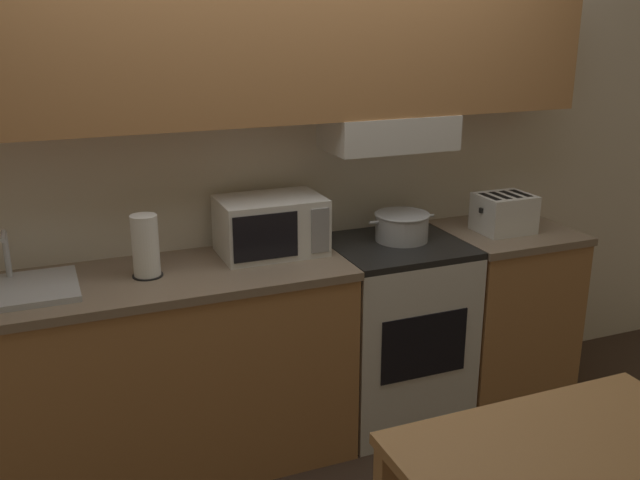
# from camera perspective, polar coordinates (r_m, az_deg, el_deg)

# --- Properties ---
(ground_plane) EXTENTS (16.00, 16.00, 0.00)m
(ground_plane) POSITION_cam_1_polar(r_m,az_deg,el_deg) (3.78, -3.89, -13.14)
(ground_plane) COLOR #3D2D23
(wall_back) EXTENTS (5.32, 0.38, 2.55)m
(wall_back) POSITION_cam_1_polar(r_m,az_deg,el_deg) (3.22, -3.87, 10.06)
(wall_back) COLOR silver
(wall_back) RESTS_ON ground_plane
(lower_counter_main) EXTENTS (1.70, 0.60, 0.91)m
(lower_counter_main) POSITION_cam_1_polar(r_m,az_deg,el_deg) (3.19, -13.16, -10.47)
(lower_counter_main) COLOR #B27A47
(lower_counter_main) RESTS_ON ground_plane
(lower_counter_right_stub) EXTENTS (0.61, 0.60, 0.91)m
(lower_counter_right_stub) POSITION_cam_1_polar(r_m,az_deg,el_deg) (3.83, 14.22, -5.60)
(lower_counter_right_stub) COLOR #B27A47
(lower_counter_right_stub) RESTS_ON ground_plane
(stove_range) EXTENTS (0.62, 0.58, 0.91)m
(stove_range) POSITION_cam_1_polar(r_m,az_deg,el_deg) (3.53, 5.95, -7.27)
(stove_range) COLOR silver
(stove_range) RESTS_ON ground_plane
(cooking_pot) EXTENTS (0.34, 0.26, 0.13)m
(cooking_pot) POSITION_cam_1_polar(r_m,az_deg,el_deg) (3.39, 6.57, 1.14)
(cooking_pot) COLOR #B7BABF
(cooking_pot) RESTS_ON stove_range
(microwave) EXTENTS (0.46, 0.32, 0.26)m
(microwave) POSITION_cam_1_polar(r_m,az_deg,el_deg) (3.18, -3.97, 1.16)
(microwave) COLOR silver
(microwave) RESTS_ON lower_counter_main
(toaster) EXTENTS (0.27, 0.22, 0.19)m
(toaster) POSITION_cam_1_polar(r_m,az_deg,el_deg) (3.61, 14.50, 2.12)
(toaster) COLOR silver
(toaster) RESTS_ON lower_counter_right_stub
(sink_basin) EXTENTS (0.50, 0.37, 0.22)m
(sink_basin) POSITION_cam_1_polar(r_m,az_deg,el_deg) (2.99, -23.57, -3.70)
(sink_basin) COLOR #B7BABF
(sink_basin) RESTS_ON lower_counter_main
(paper_towel_roll) EXTENTS (0.13, 0.13, 0.26)m
(paper_towel_roll) POSITION_cam_1_polar(r_m,az_deg,el_deg) (2.97, -13.79, -0.49)
(paper_towel_roll) COLOR black
(paper_towel_roll) RESTS_ON lower_counter_main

